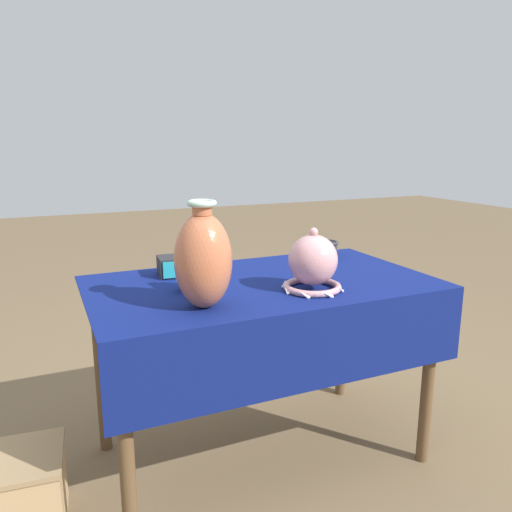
{
  "coord_description": "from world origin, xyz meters",
  "views": [
    {
      "loc": [
        -0.7,
        -1.53,
        1.16
      ],
      "look_at": [
        -0.08,
        -0.14,
        0.81
      ],
      "focal_mm": 35.0,
      "sensor_mm": 36.0,
      "label": 1
    }
  ],
  "objects": [
    {
      "name": "mosaic_tile_box",
      "position": [
        -0.25,
        0.2,
        0.72
      ],
      "size": [
        0.13,
        0.12,
        0.07
      ],
      "rotation": [
        0.0,
        0.0,
        -0.08
      ],
      "color": "#232328",
      "rests_on": "display_table"
    },
    {
      "name": "jar_round_ivory",
      "position": [
        -0.26,
        -0.01,
        0.74
      ],
      "size": [
        0.1,
        0.1,
        0.12
      ],
      "color": "white",
      "rests_on": "display_table"
    },
    {
      "name": "cup_wide_charcoal",
      "position": [
        0.4,
        0.23,
        0.72
      ],
      "size": [
        0.11,
        0.11,
        0.07
      ],
      "color": "#2D2D33",
      "rests_on": "display_table"
    },
    {
      "name": "ground_plane",
      "position": [
        0.0,
        0.0,
        0.0
      ],
      "size": [
        14.0,
        14.0,
        0.0
      ],
      "primitive_type": "plane",
      "color": "brown"
    },
    {
      "name": "display_table",
      "position": [
        0.0,
        -0.02,
        0.61
      ],
      "size": [
        1.18,
        0.68,
        0.68
      ],
      "color": "brown",
      "rests_on": "ground_plane"
    },
    {
      "name": "vase_dome_bell",
      "position": [
        0.11,
        -0.16,
        0.77
      ],
      "size": [
        0.2,
        0.2,
        0.21
      ],
      "color": "#D19399",
      "rests_on": "display_table"
    },
    {
      "name": "vase_tall_bulbous",
      "position": [
        -0.27,
        -0.19,
        0.82
      ],
      "size": [
        0.17,
        0.17,
        0.32
      ],
      "color": "#BC6642",
      "rests_on": "display_table"
    }
  ]
}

